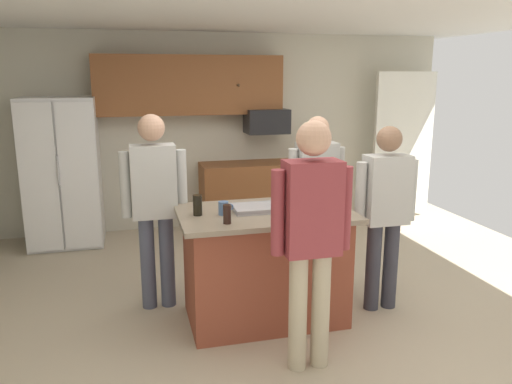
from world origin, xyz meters
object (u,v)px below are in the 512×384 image
Objects in this scene: glass_dark_ale at (298,206)px; mug_ceramic_white at (224,208)px; person_host_foreground at (316,189)px; mug_blue_stoneware at (337,207)px; refrigerator at (63,172)px; person_elder_center at (311,230)px; glass_short_whisky at (198,205)px; serving_tray at (260,208)px; tumbler_amber at (227,214)px; microwave_over_range at (267,121)px; person_guest_right at (385,207)px; person_guest_left at (155,199)px; kitchen_island at (265,265)px; glass_pilsner at (291,198)px; glass_stout_tall at (302,204)px.

mug_ceramic_white is at bearing 164.56° from glass_dark_ale.
mug_blue_stoneware is (-0.12, -0.79, 0.04)m from person_host_foreground.
refrigerator is 1.02× the size of person_elder_center.
glass_short_whisky is at bearing 165.83° from glass_dark_ale.
serving_tray is at bearing 140.71° from glass_dark_ale.
person_host_foreground is 0.93m from serving_tray.
mug_blue_stoneware is at bearing 5.90° from tumbler_amber.
person_guest_right is at bearing -83.43° from microwave_over_range.
person_guest_left is at bearing -36.27° from person_host_foreground.
person_elder_center is (0.11, -0.79, 0.54)m from kitchen_island.
person_host_foreground is at bearing 81.07° from mug_blue_stoneware.
person_host_foreground is at bearing 60.10° from glass_dark_ale.
glass_pilsner is (-0.43, -0.53, 0.07)m from person_host_foreground.
glass_short_whisky is (-0.66, 0.81, 0.01)m from person_elder_center.
microwave_over_range is 3.15m from tumbler_amber.
microwave_over_range is 3.38× the size of glass_short_whisky.
person_elder_center is 4.01× the size of serving_tray.
kitchen_island is at bearing -53.68° from refrigerator.
person_guest_right is at bearing -3.73° from kitchen_island.
glass_stout_tall is at bearing 2.42° from person_guest_left.
refrigerator is 2.29m from person_guest_left.
microwave_over_range is at bearing 68.97° from tumbler_amber.
mug_blue_stoneware is at bearing 15.93° from person_guest_right.
refrigerator is 3.62m from mug_blue_stoneware.
serving_tray is (-0.15, 0.82, -0.05)m from person_elder_center.
person_guest_left is at bearing 124.98° from glass_short_whisky.
person_guest_right is at bearing -10.59° from glass_pilsner.
person_guest_left is at bearing 152.08° from kitchen_island.
person_guest_left reaches higher than kitchen_island.
microwave_over_range is at bearing -133.67° from person_host_foreground.
kitchen_island is at bearing 162.40° from mug_blue_stoneware.
glass_stout_tall is 1.04× the size of mug_blue_stoneware.
person_host_foreground is 3.80× the size of serving_tray.
serving_tray is (-0.26, 0.22, -0.05)m from glass_dark_ale.
microwave_over_range is at bearing 74.18° from kitchen_island.
glass_dark_ale reaches higher than glass_stout_tall.
person_guest_right is 12.36× the size of glass_stout_tall.
serving_tray reaches higher than kitchen_island.
glass_stout_tall is 0.64m from mug_ceramic_white.
mug_blue_stoneware is 0.63m from serving_tray.
person_elder_center is 0.89m from mug_ceramic_white.
person_elder_center is (1.96, -3.31, 0.13)m from refrigerator.
tumbler_amber is at bearing -164.68° from glass_stout_tall.
microwave_over_range is at bearing 79.52° from glass_dark_ale.
person_guest_right is (0.38, -0.68, -0.02)m from person_host_foreground.
person_guest_right reaches higher than glass_short_whisky.
refrigerator is 2.66m from microwave_over_range.
person_guest_right is (1.06, -0.07, 0.46)m from kitchen_island.
person_guest_right is 0.52m from mug_blue_stoneware.
refrigerator is 2.96m from mug_ceramic_white.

